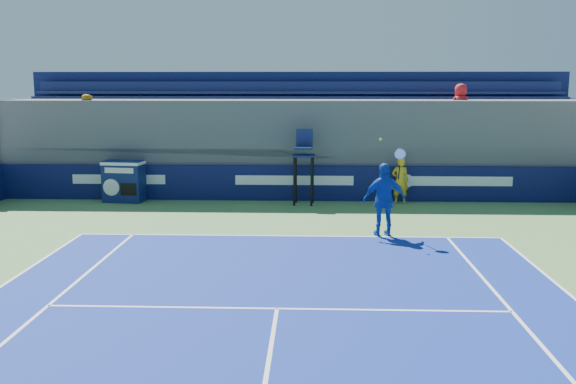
{
  "coord_description": "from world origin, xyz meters",
  "views": [
    {
      "loc": [
        0.61,
        -4.42,
        3.95
      ],
      "look_at": [
        0.0,
        11.5,
        1.25
      ],
      "focal_mm": 40.0,
      "sensor_mm": 36.0,
      "label": 1
    }
  ],
  "objects_px": {
    "umpire_chair": "(304,159)",
    "match_clock": "(124,180)",
    "ball_person": "(400,181)",
    "tennis_player": "(384,200)"
  },
  "relations": [
    {
      "from": "tennis_player",
      "to": "ball_person",
      "type": "bearing_deg",
      "value": 77.52
    },
    {
      "from": "match_clock",
      "to": "tennis_player",
      "type": "distance_m",
      "value": 9.42
    },
    {
      "from": "ball_person",
      "to": "match_clock",
      "type": "height_order",
      "value": "ball_person"
    },
    {
      "from": "umpire_chair",
      "to": "ball_person",
      "type": "bearing_deg",
      "value": 4.75
    },
    {
      "from": "umpire_chair",
      "to": "match_clock",
      "type": "bearing_deg",
      "value": 177.95
    },
    {
      "from": "ball_person",
      "to": "match_clock",
      "type": "relative_size",
      "value": 1.09
    },
    {
      "from": "ball_person",
      "to": "match_clock",
      "type": "xyz_separation_m",
      "value": [
        -9.24,
        -0.05,
        -0.03
      ]
    },
    {
      "from": "match_clock",
      "to": "ball_person",
      "type": "bearing_deg",
      "value": 0.31
    },
    {
      "from": "ball_person",
      "to": "match_clock",
      "type": "distance_m",
      "value": 9.24
    },
    {
      "from": "match_clock",
      "to": "umpire_chair",
      "type": "height_order",
      "value": "umpire_chair"
    }
  ]
}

